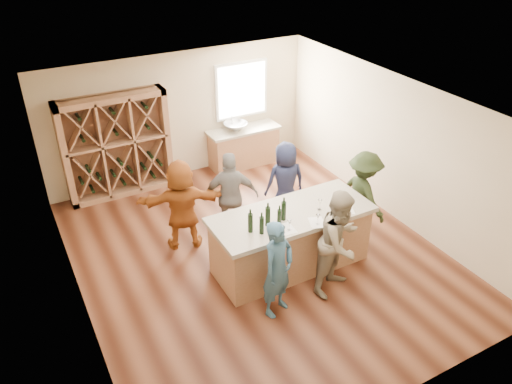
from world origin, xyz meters
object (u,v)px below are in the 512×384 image
wine_bottle_a (250,223)px  person_server (363,195)px  tasting_counter_base (291,241)px  person_near_right (340,242)px  wine_bottle_d (279,218)px  person_far_right (285,182)px  wine_bottle_b (262,225)px  person_far_left (182,205)px  wine_bottle_e (284,211)px  sink (236,127)px  person_far_mid (231,196)px  wine_bottle_c (268,216)px  wine_rack (117,146)px  person_near_left (278,269)px

wine_bottle_a → person_server: person_server is taller
wine_bottle_a → tasting_counter_base: bearing=9.7°
wine_bottle_a → person_near_right: person_near_right is taller
wine_bottle_d → person_far_right: size_ratio=0.17×
wine_bottle_b → person_far_left: bearing=111.1°
wine_bottle_b → wine_bottle_d: wine_bottle_b is taller
wine_bottle_a → wine_bottle_e: (0.62, 0.04, 0.00)m
wine_bottle_d → person_far_right: person_far_right is taller
person_server → sink: bearing=12.6°
sink → person_server: person_server is taller
person_server → person_far_mid: (-2.15, 1.09, 0.01)m
wine_bottle_b → wine_bottle_a: bearing=136.0°
wine_bottle_a → person_far_right: size_ratio=0.20×
wine_bottle_c → wine_bottle_e: bearing=3.6°
sink → person_server: (0.81, -3.57, -0.17)m
tasting_counter_base → wine_bottle_d: size_ratio=9.27×
wine_bottle_a → sink: bearing=66.6°
tasting_counter_base → person_far_right: bearing=62.4°
wine_bottle_b → person_far_right: person_far_right is taller
wine_bottle_c → wine_bottle_d: wine_bottle_c is taller
wine_rack → sink: bearing=-1.5°
wine_bottle_a → person_near_left: 0.83m
wine_bottle_e → wine_bottle_d: bearing=-144.1°
wine_bottle_c → wine_bottle_d: 0.18m
person_near_right → person_far_left: bearing=105.4°
person_far_mid → wine_bottle_a: bearing=98.2°
person_near_left → wine_bottle_e: bearing=31.7°
wine_bottle_c → person_far_mid: person_far_mid is taller
wine_bottle_e → person_near_left: size_ratio=0.20×
tasting_counter_base → person_far_left: 2.02m
wine_bottle_c → person_near_right: 1.20m
person_near_left → person_far_right: (1.46, 2.18, 0.00)m
person_far_mid → sink: bearing=-96.0°
person_near_left → person_server: size_ratio=0.95×
tasting_counter_base → wine_bottle_c: 0.92m
person_far_left → wine_bottle_d: bearing=138.8°
sink → person_near_right: 4.63m
wine_bottle_a → wine_bottle_c: bearing=4.1°
wine_rack → person_server: bearing=-46.0°
sink → person_near_right: bearing=-96.0°
person_near_right → person_far_mid: bearing=89.9°
wine_rack → sink: (2.70, -0.07, -0.09)m
wine_bottle_e → person_far_mid: size_ratio=0.19×
person_near_right → person_far_mid: (-0.85, 2.12, -0.04)m
wine_rack → person_server: (3.51, -3.64, -0.25)m
wine_bottle_c → person_far_mid: bearing=88.4°
wine_bottle_b → wine_bottle_d: size_ratio=1.06×
person_near_left → wine_bottle_c: bearing=49.5°
person_near_left → person_far_mid: size_ratio=0.94×
tasting_counter_base → person_server: bearing=6.7°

